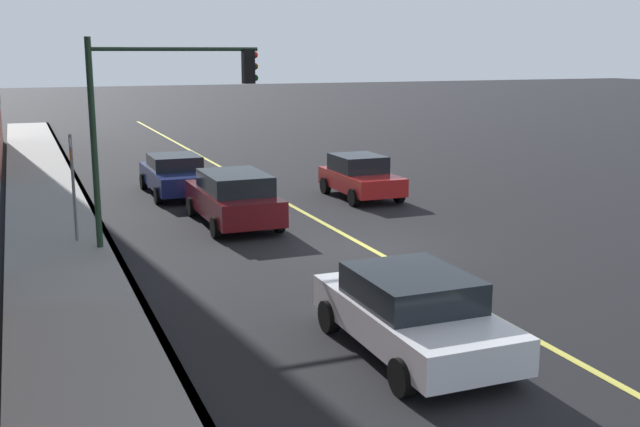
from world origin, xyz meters
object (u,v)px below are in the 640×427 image
(car_white, at_px, (412,311))
(street_sign_post, at_px, (73,181))
(car_navy, at_px, (175,174))
(car_red, at_px, (360,176))
(traffic_light_mast, at_px, (161,104))
(car_maroon, at_px, (233,197))

(car_white, distance_m, street_sign_post, 10.97)
(car_white, xyz_separation_m, car_navy, (16.30, 0.83, -0.00))
(car_red, bearing_deg, traffic_light_mast, 119.73)
(car_red, relative_size, traffic_light_mast, 0.70)
(car_red, distance_m, street_sign_post, 10.54)
(car_navy, distance_m, traffic_light_mast, 8.19)
(car_white, xyz_separation_m, traffic_light_mast, (8.89, 2.54, 3.03))
(car_navy, bearing_deg, car_maroon, -173.23)
(car_maroon, distance_m, street_sign_post, 4.78)
(car_red, distance_m, car_white, 14.24)
(car_white, bearing_deg, street_sign_post, 25.88)
(car_white, height_order, traffic_light_mast, traffic_light_mast)
(car_maroon, distance_m, traffic_light_mast, 4.22)
(car_maroon, bearing_deg, street_sign_post, 101.67)
(car_white, bearing_deg, car_red, -21.18)
(car_maroon, relative_size, traffic_light_mast, 0.86)
(car_maroon, bearing_deg, traffic_light_mast, 128.58)
(traffic_light_mast, bearing_deg, car_red, -60.27)
(street_sign_post, bearing_deg, car_white, -154.12)
(traffic_light_mast, bearing_deg, car_white, -164.04)
(car_navy, bearing_deg, car_white, -177.08)
(traffic_light_mast, xyz_separation_m, street_sign_post, (0.94, 2.23, -2.02))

